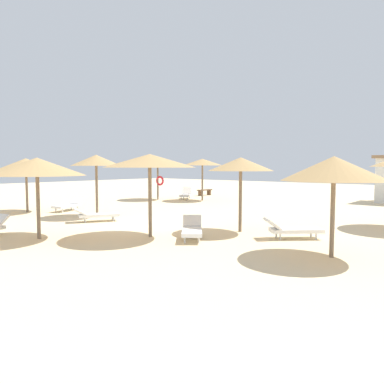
# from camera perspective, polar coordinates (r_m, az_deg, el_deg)

# --- Properties ---
(ground_plane) EXTENTS (80.00, 80.00, 0.00)m
(ground_plane) POSITION_cam_1_polar(r_m,az_deg,el_deg) (14.70, -7.54, -5.33)
(ground_plane) COLOR beige
(parasol_0) EXTENTS (3.13, 3.13, 2.70)m
(parasol_0) POSITION_cam_1_polar(r_m,az_deg,el_deg) (12.81, -23.54, 3.71)
(parasol_0) COLOR #75604C
(parasol_0) RESTS_ON ground
(parasol_1) EXTENTS (2.40, 2.40, 2.95)m
(parasol_1) POSITION_cam_1_polar(r_m,az_deg,el_deg) (17.62, -15.07, 4.86)
(parasol_1) COLOR #75604C
(parasol_1) RESTS_ON ground
(parasol_2) EXTENTS (3.07, 3.07, 2.82)m
(parasol_2) POSITION_cam_1_polar(r_m,az_deg,el_deg) (20.53, -25.02, 3.98)
(parasol_2) COLOR #75604C
(parasol_2) RESTS_ON ground
(parasol_3) EXTENTS (2.79, 2.79, 2.92)m
(parasol_3) POSITION_cam_1_polar(r_m,az_deg,el_deg) (24.94, 1.67, 4.77)
(parasol_3) COLOR #75604C
(parasol_3) RESTS_ON ground
(parasol_4) EXTENTS (3.13, 3.13, 2.82)m
(parasol_4) POSITION_cam_1_polar(r_m,az_deg,el_deg) (12.14, -6.78, 4.94)
(parasol_4) COLOR #75604C
(parasol_4) RESTS_ON ground
(parasol_5) EXTENTS (2.38, 2.38, 2.73)m
(parasol_5) POSITION_cam_1_polar(r_m,az_deg,el_deg) (13.12, 7.79, 4.37)
(parasol_5) COLOR #75604C
(parasol_5) RESTS_ON ground
(parasol_7) EXTENTS (2.72, 2.72, 2.68)m
(parasol_7) POSITION_cam_1_polar(r_m,az_deg,el_deg) (10.04, 21.73, 3.47)
(parasol_7) COLOR #75604C
(parasol_7) RESTS_ON ground
(parasol_8) EXTENTS (2.85, 2.85, 3.11)m
(parasol_8) POSITION_cam_1_polar(r_m,az_deg,el_deg) (25.79, -5.51, 4.93)
(parasol_8) COLOR #75604C
(parasol_8) RESTS_ON ground
(lounger_1) EXTENTS (1.51, 1.98, 0.62)m
(lounger_1) POSITION_cam_1_polar(r_m,az_deg,el_deg) (16.11, -15.12, -3.49)
(lounger_1) COLOR white
(lounger_1) RESTS_ON ground
(lounger_2) EXTENTS (1.24, 2.01, 0.66)m
(lounger_2) POSITION_cam_1_polar(r_m,az_deg,el_deg) (20.43, -19.12, -1.97)
(lounger_2) COLOR white
(lounger_2) RESTS_ON ground
(lounger_3) EXTENTS (1.52, 1.91, 0.80)m
(lounger_3) POSITION_cam_1_polar(r_m,az_deg,el_deg) (26.13, -1.02, -0.41)
(lounger_3) COLOR white
(lounger_3) RESTS_ON ground
(lounger_4) EXTENTS (1.70, 1.87, 0.68)m
(lounger_4) POSITION_cam_1_polar(r_m,az_deg,el_deg) (11.96, -0.01, -5.96)
(lounger_4) COLOR white
(lounger_4) RESTS_ON ground
(lounger_5) EXTENTS (1.83, 1.76, 0.69)m
(lounger_5) POSITION_cam_1_polar(r_m,az_deg,el_deg) (12.39, 15.68, -5.76)
(lounger_5) COLOR white
(lounger_5) RESTS_ON ground
(bench_0) EXTENTS (0.48, 1.52, 0.49)m
(bench_0) POSITION_cam_1_polar(r_m,az_deg,el_deg) (29.28, 2.04, 0.12)
(bench_0) COLOR brown
(bench_0) RESTS_ON ground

